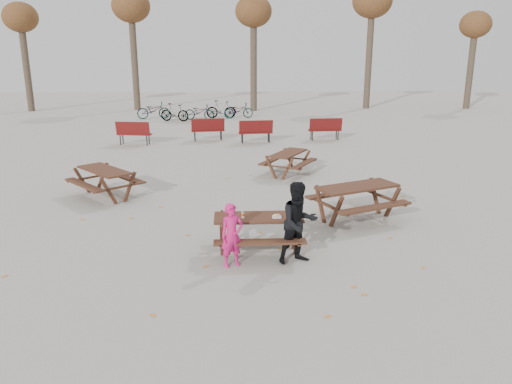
{
  "coord_description": "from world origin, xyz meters",
  "views": [
    {
      "loc": [
        -0.52,
        -9.59,
        4.05
      ],
      "look_at": [
        0.0,
        1.0,
        1.0
      ],
      "focal_mm": 35.0,
      "sensor_mm": 36.0,
      "label": 1
    }
  ],
  "objects_px": {
    "soda_bottle": "(243,214)",
    "food_tray": "(277,217)",
    "main_picnic_table": "(258,225)",
    "picnic_table_north": "(105,183)",
    "picnic_table_far": "(288,163)",
    "adult": "(299,223)",
    "child": "(232,235)",
    "picnic_table_east": "(357,203)"
  },
  "relations": [
    {
      "from": "picnic_table_far",
      "to": "adult",
      "type": "bearing_deg",
      "value": -154.51
    },
    {
      "from": "child",
      "to": "adult",
      "type": "relative_size",
      "value": 0.77
    },
    {
      "from": "soda_bottle",
      "to": "food_tray",
      "type": "bearing_deg",
      "value": -3.92
    },
    {
      "from": "picnic_table_north",
      "to": "picnic_table_far",
      "type": "distance_m",
      "value": 5.96
    },
    {
      "from": "main_picnic_table",
      "to": "picnic_table_north",
      "type": "bearing_deg",
      "value": 134.5
    },
    {
      "from": "soda_bottle",
      "to": "adult",
      "type": "relative_size",
      "value": 0.1
    },
    {
      "from": "main_picnic_table",
      "to": "picnic_table_east",
      "type": "xyz_separation_m",
      "value": [
        2.51,
        1.91,
        -0.16
      ]
    },
    {
      "from": "main_picnic_table",
      "to": "child",
      "type": "relative_size",
      "value": 1.44
    },
    {
      "from": "soda_bottle",
      "to": "picnic_table_east",
      "type": "bearing_deg",
      "value": 35.08
    },
    {
      "from": "soda_bottle",
      "to": "main_picnic_table",
      "type": "bearing_deg",
      "value": 12.73
    },
    {
      "from": "main_picnic_table",
      "to": "food_tray",
      "type": "bearing_deg",
      "value": -17.96
    },
    {
      "from": "picnic_table_far",
      "to": "picnic_table_north",
      "type": "bearing_deg",
      "value": 143.98
    },
    {
      "from": "main_picnic_table",
      "to": "child",
      "type": "xyz_separation_m",
      "value": [
        -0.54,
        -0.68,
        0.04
      ]
    },
    {
      "from": "picnic_table_east",
      "to": "picnic_table_far",
      "type": "distance_m",
      "value": 4.8
    },
    {
      "from": "child",
      "to": "adult",
      "type": "xyz_separation_m",
      "value": [
        1.29,
        0.12,
        0.19
      ]
    },
    {
      "from": "food_tray",
      "to": "adult",
      "type": "xyz_separation_m",
      "value": [
        0.39,
        -0.44,
        0.02
      ]
    },
    {
      "from": "food_tray",
      "to": "child",
      "type": "xyz_separation_m",
      "value": [
        -0.9,
        -0.56,
        -0.17
      ]
    },
    {
      "from": "child",
      "to": "picnic_table_far",
      "type": "relative_size",
      "value": 0.72
    },
    {
      "from": "picnic_table_east",
      "to": "child",
      "type": "bearing_deg",
      "value": -163.17
    },
    {
      "from": "picnic_table_north",
      "to": "soda_bottle",
      "type": "bearing_deg",
      "value": 0.66
    },
    {
      "from": "adult",
      "to": "picnic_table_east",
      "type": "height_order",
      "value": "adult"
    },
    {
      "from": "adult",
      "to": "picnic_table_east",
      "type": "xyz_separation_m",
      "value": [
        1.76,
        2.47,
        -0.38
      ]
    },
    {
      "from": "food_tray",
      "to": "child",
      "type": "distance_m",
      "value": 1.08
    },
    {
      "from": "main_picnic_table",
      "to": "picnic_table_east",
      "type": "height_order",
      "value": "picnic_table_east"
    },
    {
      "from": "main_picnic_table",
      "to": "adult",
      "type": "bearing_deg",
      "value": -36.6
    },
    {
      "from": "food_tray",
      "to": "soda_bottle",
      "type": "bearing_deg",
      "value": 176.08
    },
    {
      "from": "soda_bottle",
      "to": "picnic_table_far",
      "type": "bearing_deg",
      "value": 75.91
    },
    {
      "from": "child",
      "to": "picnic_table_east",
      "type": "height_order",
      "value": "child"
    },
    {
      "from": "soda_bottle",
      "to": "picnic_table_east",
      "type": "xyz_separation_m",
      "value": [
        2.83,
        1.99,
        -0.42
      ]
    },
    {
      "from": "picnic_table_east",
      "to": "soda_bottle",
      "type": "bearing_deg",
      "value": -168.4
    },
    {
      "from": "main_picnic_table",
      "to": "picnic_table_east",
      "type": "relative_size",
      "value": 0.9
    },
    {
      "from": "soda_bottle",
      "to": "picnic_table_north",
      "type": "relative_size",
      "value": 0.09
    },
    {
      "from": "adult",
      "to": "food_tray",
      "type": "bearing_deg",
      "value": 110.67
    },
    {
      "from": "main_picnic_table",
      "to": "picnic_table_north",
      "type": "height_order",
      "value": "picnic_table_north"
    },
    {
      "from": "child",
      "to": "picnic_table_far",
      "type": "bearing_deg",
      "value": 51.85
    },
    {
      "from": "picnic_table_east",
      "to": "picnic_table_far",
      "type": "xyz_separation_m",
      "value": [
        -1.16,
        4.65,
        -0.06
      ]
    },
    {
      "from": "child",
      "to": "picnic_table_far",
      "type": "distance_m",
      "value": 7.49
    },
    {
      "from": "child",
      "to": "soda_bottle",
      "type": "bearing_deg",
      "value": 45.94
    },
    {
      "from": "soda_bottle",
      "to": "picnic_table_east",
      "type": "distance_m",
      "value": 3.48
    },
    {
      "from": "food_tray",
      "to": "adult",
      "type": "relative_size",
      "value": 0.11
    },
    {
      "from": "child",
      "to": "picnic_table_east",
      "type": "relative_size",
      "value": 0.63
    },
    {
      "from": "soda_bottle",
      "to": "picnic_table_far",
      "type": "xyz_separation_m",
      "value": [
        1.67,
        6.64,
        -0.47
      ]
    }
  ]
}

